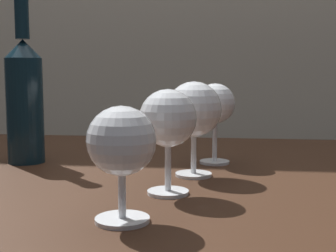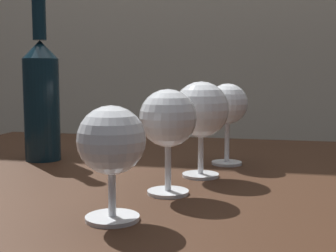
{
  "view_description": "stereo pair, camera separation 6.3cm",
  "coord_description": "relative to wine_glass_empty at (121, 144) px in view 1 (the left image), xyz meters",
  "views": [
    {
      "loc": [
        0.09,
        -0.79,
        0.91
      ],
      "look_at": [
        0.01,
        -0.17,
        0.84
      ],
      "focal_mm": 48.87,
      "sensor_mm": 36.0,
      "label": 1
    },
    {
      "loc": [
        0.15,
        -0.78,
        0.91
      ],
      "look_at": [
        0.01,
        -0.17,
        0.84
      ],
      "focal_mm": 48.87,
      "sensor_mm": 36.0,
      "label": 2
    }
  ],
  "objects": [
    {
      "name": "wine_glass_port",
      "position": [
        0.04,
        0.13,
        0.01
      ],
      "size": [
        0.08,
        0.08,
        0.15
      ],
      "color": "white",
      "rests_on": "dining_table"
    },
    {
      "name": "wine_glass_amber",
      "position": [
        0.1,
        0.36,
        0.02
      ],
      "size": [
        0.07,
        0.07,
        0.15
      ],
      "color": "white",
      "rests_on": "dining_table"
    },
    {
      "name": "dining_table",
      "position": [
        0.03,
        0.3,
        -0.19
      ],
      "size": [
        1.18,
        0.83,
        0.74
      ],
      "color": "#382114",
      "rests_on": "ground_plane"
    },
    {
      "name": "wine_glass_empty",
      "position": [
        0.0,
        0.0,
        0.0
      ],
      "size": [
        0.08,
        0.08,
        0.13
      ],
      "color": "white",
      "rests_on": "dining_table"
    },
    {
      "name": "wine_bottle",
      "position": [
        -0.26,
        0.32,
        0.04
      ],
      "size": [
        0.07,
        0.07,
        0.32
      ],
      "color": "#0F232D",
      "rests_on": "dining_table"
    },
    {
      "name": "wine_glass_pinot",
      "position": [
        0.06,
        0.25,
        0.02
      ],
      "size": [
        0.09,
        0.09,
        0.16
      ],
      "color": "white",
      "rests_on": "dining_table"
    }
  ]
}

